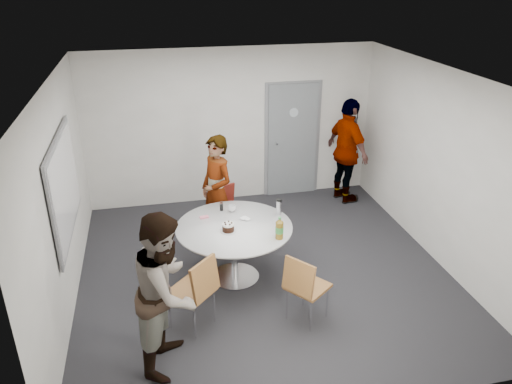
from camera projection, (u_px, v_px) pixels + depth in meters
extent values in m
plane|color=#232327|center=(264.00, 271.00, 6.97)|extent=(5.00, 5.00, 0.00)
plane|color=silver|center=(266.00, 78.00, 5.85)|extent=(5.00, 5.00, 0.00)
plane|color=beige|center=(231.00, 127.00, 8.63)|extent=(5.00, 0.00, 5.00)
plane|color=beige|center=(60.00, 201.00, 5.92)|extent=(0.00, 5.00, 5.00)
plane|color=beige|center=(440.00, 167.00, 6.90)|extent=(0.00, 5.00, 5.00)
plane|color=beige|center=(334.00, 299.00, 4.19)|extent=(5.00, 0.00, 5.00)
cube|color=slate|center=(292.00, 140.00, 8.95)|extent=(0.90, 0.05, 2.05)
cube|color=gray|center=(292.00, 140.00, 8.97)|extent=(1.02, 0.04, 2.12)
cylinder|color=#B2BFC6|center=(294.00, 112.00, 8.71)|extent=(0.16, 0.01, 0.16)
cylinder|color=silver|center=(276.00, 143.00, 8.84)|extent=(0.04, 0.14, 0.04)
cube|color=gray|center=(64.00, 186.00, 6.06)|extent=(0.03, 1.90, 1.25)
cube|color=white|center=(66.00, 186.00, 6.07)|extent=(0.01, 1.78, 1.13)
cylinder|color=silver|center=(234.00, 227.00, 6.52)|extent=(1.53, 1.53, 0.03)
cylinder|color=silver|center=(235.00, 253.00, 6.68)|extent=(0.09, 0.09, 0.75)
cylinder|color=silver|center=(235.00, 276.00, 6.84)|extent=(0.66, 0.66, 0.02)
cylinder|color=silver|center=(228.00, 231.00, 6.38)|extent=(0.20, 0.20, 0.01)
cylinder|color=black|center=(228.00, 228.00, 6.36)|extent=(0.15, 0.15, 0.08)
cylinder|color=white|center=(228.00, 224.00, 6.34)|extent=(0.16, 0.16, 0.02)
cylinder|color=brown|center=(279.00, 230.00, 6.17)|extent=(0.10, 0.10, 0.23)
cylinder|color=green|center=(279.00, 230.00, 6.17)|extent=(0.10, 0.10, 0.08)
cone|color=brown|center=(280.00, 221.00, 6.12)|extent=(0.09, 0.09, 0.05)
cylinder|color=#4AA451|center=(280.00, 218.00, 6.10)|extent=(0.04, 0.04, 0.02)
imported|color=white|center=(232.00, 208.00, 6.88)|extent=(0.15, 0.15, 0.09)
cylinder|color=black|center=(221.00, 207.00, 6.90)|extent=(0.05, 0.05, 0.11)
cylinder|color=silver|center=(279.00, 208.00, 6.78)|extent=(0.07, 0.07, 0.20)
cylinder|color=black|center=(279.00, 200.00, 6.73)|extent=(0.08, 0.08, 0.03)
cube|color=pink|center=(204.00, 217.00, 6.72)|extent=(0.13, 0.08, 0.02)
ellipsoid|color=white|center=(245.00, 219.00, 6.66)|extent=(0.16, 0.16, 0.03)
cube|color=brown|center=(191.00, 291.00, 5.74)|extent=(0.64, 0.64, 0.04)
cube|color=brown|center=(205.00, 279.00, 5.53)|extent=(0.37, 0.37, 0.43)
cylinder|color=silver|center=(190.00, 295.00, 6.07)|extent=(0.02, 0.02, 0.48)
cylinder|color=silver|center=(170.00, 311.00, 5.79)|extent=(0.02, 0.02, 0.48)
cylinder|color=silver|center=(214.00, 305.00, 5.89)|extent=(0.02, 0.02, 0.48)
cylinder|color=silver|center=(195.00, 322.00, 5.61)|extent=(0.02, 0.02, 0.48)
cube|color=brown|center=(308.00, 286.00, 5.87)|extent=(0.60, 0.60, 0.04)
cube|color=brown|center=(299.00, 277.00, 5.63)|extent=(0.32, 0.38, 0.41)
cylinder|color=silver|center=(327.00, 301.00, 5.98)|extent=(0.02, 0.02, 0.46)
cylinder|color=silver|center=(304.00, 290.00, 6.19)|extent=(0.02, 0.02, 0.46)
cylinder|color=silver|center=(311.00, 315.00, 5.74)|extent=(0.02, 0.02, 0.46)
cylinder|color=silver|center=(287.00, 303.00, 5.95)|extent=(0.02, 0.02, 0.46)
cube|color=maroon|center=(229.00, 213.00, 7.67)|extent=(0.50, 0.50, 0.03)
cube|color=maroon|center=(223.00, 196.00, 7.72)|extent=(0.38, 0.21, 0.38)
cylinder|color=silver|center=(226.00, 232.00, 7.55)|extent=(0.02, 0.02, 0.42)
cylinder|color=silver|center=(244.00, 227.00, 7.71)|extent=(0.02, 0.02, 0.42)
cylinder|color=silver|center=(216.00, 224.00, 7.80)|extent=(0.02, 0.02, 0.42)
cylinder|color=silver|center=(234.00, 219.00, 7.96)|extent=(0.02, 0.02, 0.42)
imported|color=#A5C6EA|center=(217.00, 191.00, 7.37)|extent=(0.65, 0.74, 1.71)
imported|color=white|center=(167.00, 291.00, 5.08)|extent=(0.92, 1.03, 1.77)
imported|color=black|center=(347.00, 151.00, 8.70)|extent=(0.69, 1.17, 1.87)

